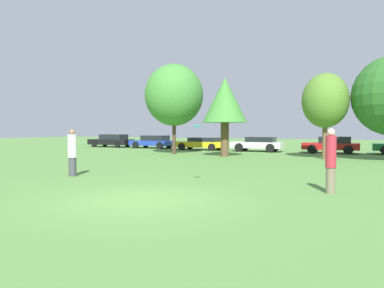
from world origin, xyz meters
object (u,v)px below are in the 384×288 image
object	(u,v)px
person_thrower	(72,153)
parked_car_blue	(153,141)
frisbee	(197,126)
parked_car_white	(258,144)
tree_1	(225,101)
parked_car_yellow	(201,143)
tree_0	(174,95)
parked_car_red	(332,144)
parked_car_black	(112,140)
person_catcher	(331,160)
tree_2	(325,101)

from	to	relation	value
person_thrower	parked_car_blue	xyz separation A→B (m)	(-7.96, 18.95, -0.27)
frisbee	parked_car_white	world-z (taller)	frisbee
tree_1	parked_car_yellow	distance (m)	8.30
tree_0	parked_car_blue	size ratio (longest dim) A/B	1.54
frisbee	parked_car_red	xyz separation A→B (m)	(2.68, 18.34, -1.25)
frisbee	parked_car_yellow	bearing A→B (deg)	113.49
parked_car_black	parked_car_red	xyz separation A→B (m)	(20.83, -0.65, -0.00)
person_catcher	frisbee	xyz separation A→B (m)	(-4.01, -0.25, 0.97)
parked_car_yellow	parked_car_red	world-z (taller)	parked_car_red
parked_car_black	parked_car_blue	xyz separation A→B (m)	(4.91, -0.02, -0.02)
tree_0	person_catcher	bearing A→B (deg)	-46.98
parked_car_blue	parked_car_white	distance (m)	10.40
tree_2	parked_car_blue	distance (m)	17.41
parked_car_blue	parked_car_white	xyz separation A→B (m)	(10.37, -0.86, 0.00)
tree_1	tree_2	bearing A→B (deg)	5.44
tree_1	parked_car_blue	bearing A→B (deg)	144.49
tree_1	parked_car_white	distance (m)	6.84
parked_car_red	parked_car_white	bearing A→B (deg)	1.78
frisbee	parked_car_red	size ratio (longest dim) A/B	0.06
person_thrower	tree_2	bearing A→B (deg)	56.16
parked_car_black	parked_car_white	distance (m)	15.30
person_thrower	tree_1	distance (m)	12.42
parked_car_black	person_thrower	bearing A→B (deg)	123.48
parked_car_white	parked_car_red	world-z (taller)	parked_car_red
person_catcher	tree_0	world-z (taller)	tree_0
tree_0	parked_car_yellow	size ratio (longest dim) A/B	1.43
parked_car_blue	tree_0	bearing A→B (deg)	131.28
tree_0	parked_car_yellow	bearing A→B (deg)	92.62
tree_1	parked_car_red	size ratio (longest dim) A/B	1.29
tree_1	parked_car_red	xyz separation A→B (m)	(6.16, 6.34, -3.00)
tree_2	parked_car_yellow	distance (m)	12.42
parked_car_black	parked_car_yellow	bearing A→B (deg)	175.36
frisbee	tree_1	size ratio (longest dim) A/B	0.05
tree_0	tree_1	bearing A→B (deg)	-10.63
tree_2	parked_car_black	world-z (taller)	tree_2
person_catcher	tree_1	distance (m)	14.19
frisbee	parked_car_red	world-z (taller)	frisbee
parked_car_red	person_thrower	bearing A→B (deg)	65.84
tree_0	frisbee	bearing A→B (deg)	-58.98
person_catcher	person_thrower	bearing A→B (deg)	0.00
tree_1	parked_car_yellow	size ratio (longest dim) A/B	1.14
frisbee	tree_0	size ratio (longest dim) A/B	0.04
parked_car_white	parked_car_red	bearing A→B (deg)	-178.22
person_catcher	tree_2	size ratio (longest dim) A/B	0.35
tree_0	tree_2	xyz separation A→B (m)	(10.39, -0.20, -0.76)
parked_car_blue	tree_2	bearing A→B (deg)	157.53
parked_car_blue	person_thrower	bearing A→B (deg)	112.12
person_catcher	parked_car_blue	world-z (taller)	person_catcher
person_catcher	parked_car_red	world-z (taller)	person_catcher
tree_2	parked_car_black	xyz separation A→B (m)	(-20.85, 6.40, -2.84)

